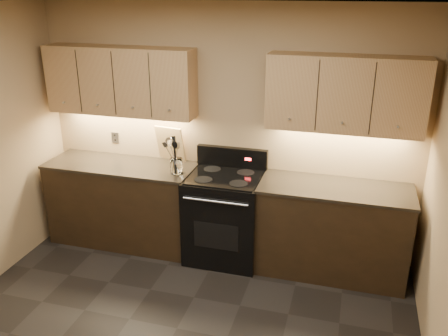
{
  "coord_description": "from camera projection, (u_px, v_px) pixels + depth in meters",
  "views": [
    {
      "loc": [
        1.28,
        -2.59,
        2.75
      ],
      "look_at": [
        0.13,
        1.45,
        1.11
      ],
      "focal_mm": 38.0,
      "sensor_mm": 36.0,
      "label": 1
    }
  ],
  "objects": [
    {
      "name": "counter_right",
      "position": [
        332.0,
        230.0,
        4.7
      ],
      "size": [
        1.46,
        0.62,
        0.93
      ],
      "color": "black",
      "rests_on": "ground"
    },
    {
      "name": "stove",
      "position": [
        225.0,
        216.0,
        4.96
      ],
      "size": [
        0.76,
        0.68,
        1.14
      ],
      "color": "black",
      "rests_on": "ground"
    },
    {
      "name": "black_turner",
      "position": [
        175.0,
        155.0,
        4.76
      ],
      "size": [
        0.16,
        0.21,
        0.39
      ],
      "primitive_type": null,
      "rotation": [
        -0.33,
        -0.03,
        0.42
      ],
      "color": "black",
      "rests_on": "utensil_crock"
    },
    {
      "name": "black_spoon",
      "position": [
        175.0,
        155.0,
        4.82
      ],
      "size": [
        0.08,
        0.12,
        0.35
      ],
      "primitive_type": null,
      "rotation": [
        0.19,
        0.07,
        -0.02
      ],
      "color": "black",
      "rests_on": "utensil_crock"
    },
    {
      "name": "cutting_board",
      "position": [
        170.0,
        144.0,
        5.13
      ],
      "size": [
        0.33,
        0.16,
        0.4
      ],
      "primitive_type": "cube",
      "rotation": [
        0.24,
        0.0,
        -0.14
      ],
      "color": "tan",
      "rests_on": "counter_left"
    },
    {
      "name": "wooden_spoon",
      "position": [
        173.0,
        157.0,
        4.81
      ],
      "size": [
        0.11,
        0.09,
        0.32
      ],
      "primitive_type": null,
      "rotation": [
        -0.06,
        0.18,
        0.13
      ],
      "color": "tan",
      "rests_on": "utensil_crock"
    },
    {
      "name": "wall_back",
      "position": [
        226.0,
        131.0,
        4.96
      ],
      "size": [
        4.0,
        0.04,
        2.6
      ],
      "primitive_type": "cube",
      "color": "tan",
      "rests_on": "ground"
    },
    {
      "name": "steel_skimmer",
      "position": [
        178.0,
        156.0,
        4.77
      ],
      "size": [
        0.21,
        0.15,
        0.37
      ],
      "primitive_type": null,
      "rotation": [
        -0.1,
        -0.34,
        -0.1
      ],
      "color": "silver",
      "rests_on": "utensil_crock"
    },
    {
      "name": "outlet_plate",
      "position": [
        115.0,
        138.0,
        5.35
      ],
      "size": [
        0.08,
        0.01,
        0.12
      ],
      "primitive_type": "cube",
      "color": "#B2B5BA",
      "rests_on": "wall_back"
    },
    {
      "name": "counter_left",
      "position": [
        124.0,
        203.0,
        5.28
      ],
      "size": [
        1.62,
        0.62,
        0.93
      ],
      "color": "black",
      "rests_on": "ground"
    },
    {
      "name": "upper_cab_right",
      "position": [
        345.0,
        94.0,
        4.35
      ],
      "size": [
        1.44,
        0.3,
        0.7
      ],
      "primitive_type": "cube",
      "color": "tan",
      "rests_on": "wall_back"
    },
    {
      "name": "steel_spatula",
      "position": [
        179.0,
        155.0,
        4.8
      ],
      "size": [
        0.23,
        0.13,
        0.37
      ],
      "primitive_type": null,
      "rotation": [
        0.16,
        -0.4,
        -0.14
      ],
      "color": "silver",
      "rests_on": "utensil_crock"
    },
    {
      "name": "ceiling",
      "position": [
        132.0,
        12.0,
        2.7
      ],
      "size": [
        4.0,
        4.0,
        0.0
      ],
      "primitive_type": "plane",
      "rotation": [
        3.14,
        0.0,
        0.0
      ],
      "color": "silver",
      "rests_on": "wall_back"
    },
    {
      "name": "upper_cab_left",
      "position": [
        120.0,
        81.0,
        4.93
      ],
      "size": [
        1.6,
        0.3,
        0.7
      ],
      "primitive_type": "cube",
      "color": "tan",
      "rests_on": "wall_back"
    },
    {
      "name": "utensil_crock",
      "position": [
        176.0,
        166.0,
        4.84
      ],
      "size": [
        0.16,
        0.16,
        0.16
      ],
      "color": "white",
      "rests_on": "counter_left"
    }
  ]
}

